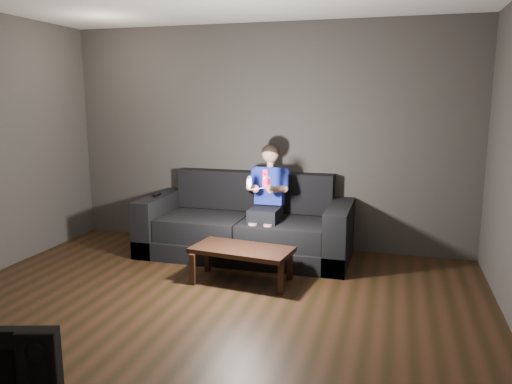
% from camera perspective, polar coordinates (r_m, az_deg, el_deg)
% --- Properties ---
extents(floor, '(5.00, 5.00, 0.00)m').
position_cam_1_polar(floor, '(4.16, -8.13, -15.40)').
color(floor, black).
rests_on(floor, ground).
extents(back_wall, '(5.00, 0.04, 2.70)m').
position_cam_1_polar(back_wall, '(6.12, 1.08, 6.27)').
color(back_wall, '#3B3733').
rests_on(back_wall, ground).
extents(sofa, '(2.43, 1.05, 0.94)m').
position_cam_1_polar(sofa, '(5.88, -1.13, -4.25)').
color(sofa, black).
rests_on(sofa, floor).
extents(child, '(0.48, 0.59, 1.18)m').
position_cam_1_polar(child, '(5.63, 1.33, 0.05)').
color(child, black).
rests_on(child, sofa).
extents(wii_remote_red, '(0.06, 0.08, 0.20)m').
position_cam_1_polar(wii_remote_red, '(5.14, 1.04, 1.49)').
color(wii_remote_red, '#EF0734').
rests_on(wii_remote_red, child).
extents(nunchuk_white, '(0.07, 0.10, 0.15)m').
position_cam_1_polar(nunchuk_white, '(5.20, -0.77, 1.11)').
color(nunchuk_white, silver).
rests_on(nunchuk_white, child).
extents(wii_remote_black, '(0.06, 0.17, 0.03)m').
position_cam_1_polar(wii_remote_black, '(6.12, -11.23, -0.30)').
color(wii_remote_black, black).
rests_on(wii_remote_black, sofa).
extents(coffee_table, '(1.04, 0.61, 0.36)m').
position_cam_1_polar(coffee_table, '(5.00, -1.62, -6.90)').
color(coffee_table, black).
rests_on(coffee_table, floor).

